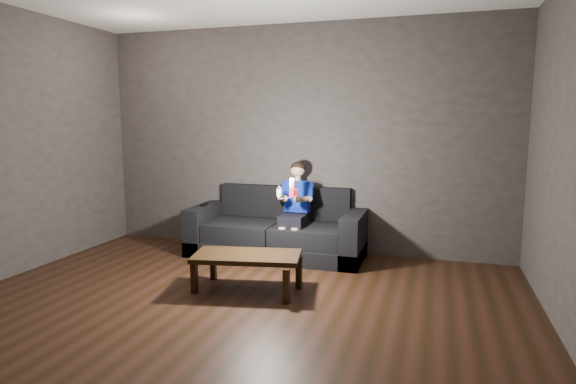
% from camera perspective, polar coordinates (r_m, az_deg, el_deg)
% --- Properties ---
extents(floor, '(5.00, 5.00, 0.00)m').
position_cam_1_polar(floor, '(3.80, -9.49, -16.06)').
color(floor, black).
rests_on(floor, ground).
extents(back_wall, '(5.00, 0.04, 2.70)m').
position_cam_1_polar(back_wall, '(5.80, 1.37, 6.27)').
color(back_wall, '#35312D').
rests_on(back_wall, ground).
extents(sofa, '(2.03, 0.88, 0.78)m').
position_cam_1_polar(sofa, '(5.70, -1.20, -4.89)').
color(sofa, black).
rests_on(sofa, floor).
extents(child, '(0.41, 0.50, 1.01)m').
position_cam_1_polar(child, '(5.50, 0.88, -1.09)').
color(child, black).
rests_on(child, sofa).
extents(wii_remote_red, '(0.06, 0.08, 0.21)m').
position_cam_1_polar(wii_remote_red, '(5.07, 0.49, 0.49)').
color(wii_remote_red, red).
rests_on(wii_remote_red, child).
extents(nunchuk_white, '(0.08, 0.10, 0.14)m').
position_cam_1_polar(nunchuk_white, '(5.13, -1.06, -0.01)').
color(nunchuk_white, white).
rests_on(nunchuk_white, child).
extents(wii_remote_black, '(0.08, 0.17, 0.03)m').
position_cam_1_polar(wii_remote_black, '(5.91, -9.88, -1.42)').
color(wii_remote_black, black).
rests_on(wii_remote_black, sofa).
extents(coffee_table, '(1.05, 0.66, 0.35)m').
position_cam_1_polar(coffee_table, '(4.50, -4.87, -7.90)').
color(coffee_table, black).
rests_on(coffee_table, floor).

